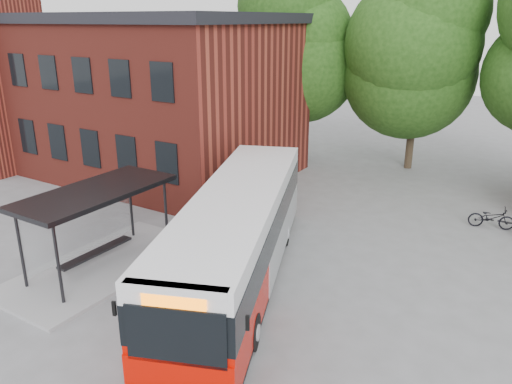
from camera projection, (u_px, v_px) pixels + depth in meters
The scene contains 7 objects.
ground at pixel (225, 290), 15.98m from camera, with size 100.00×100.00×0.00m, color slate.
station_building at pixel (128, 93), 28.30m from camera, with size 18.40×10.40×8.50m, color maroon, non-canonical shape.
bus_shelter at pixel (99, 229), 16.96m from camera, with size 3.60×7.00×2.90m, color #242427, non-canonical shape.
tree_0 at pixel (296, 67), 30.00m from camera, with size 7.92×7.92×11.00m, color #1B3E10, non-canonical shape.
tree_1 at pixel (417, 77), 27.40m from camera, with size 7.92×7.92×10.40m, color #1B3E10, non-canonical shape.
city_bus at pixel (239, 237), 16.09m from camera, with size 2.60×12.20×3.10m, color #CA0A00, non-canonical shape.
bicycle_0 at pixel (491, 218), 20.55m from camera, with size 0.62×1.78×0.94m, color black.
Camera 1 is at (8.28, -11.41, 8.21)m, focal length 35.00 mm.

